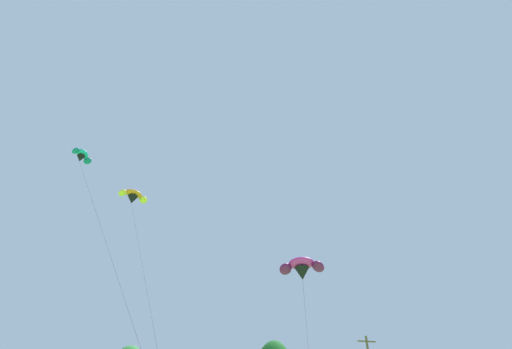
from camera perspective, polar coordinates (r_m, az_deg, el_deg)
The scene contains 3 objects.
parafoil_kite_high_teal at distance 41.41m, azimuth -23.30°, elevation 2.38°, with size 11.58×13.25×23.76m.
parafoil_kite_mid_magenta at distance 35.61m, azimuth 6.45°, elevation -12.90°, with size 5.34×11.31×14.05m.
parafoil_kite_far_orange at distance 46.90m, azimuth -16.90°, elevation -2.99°, with size 7.95×20.40×24.30m.
Camera 1 is at (-4.73, 0.65, 1.89)m, focal length 28.47 mm.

